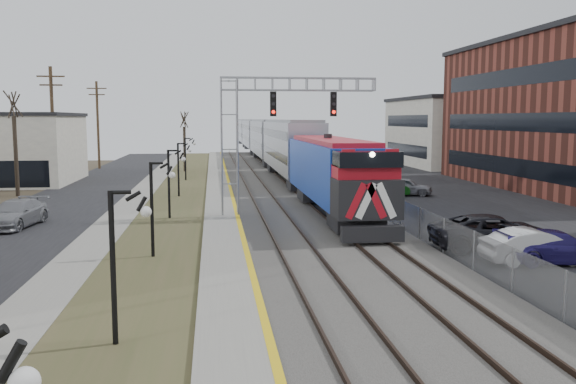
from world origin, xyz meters
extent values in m
cube|color=black|center=(-11.50, 35.00, 0.02)|extent=(7.00, 120.00, 0.04)
cube|color=gray|center=(-7.00, 35.00, 0.04)|extent=(2.00, 120.00, 0.08)
cube|color=#404525|center=(-4.00, 35.00, 0.03)|extent=(4.00, 120.00, 0.06)
cube|color=gray|center=(-1.00, 35.00, 0.12)|extent=(2.00, 120.00, 0.24)
cube|color=#595651|center=(4.00, 35.00, 0.10)|extent=(8.00, 120.00, 0.20)
cube|color=black|center=(16.00, 35.00, 0.02)|extent=(16.00, 120.00, 0.04)
cube|color=gold|center=(-0.12, 35.00, 0.24)|extent=(0.24, 120.00, 0.01)
cube|color=#2D2119|center=(1.25, 35.00, 0.28)|extent=(0.08, 120.00, 0.15)
cube|color=#2D2119|center=(2.75, 35.00, 0.28)|extent=(0.08, 120.00, 0.15)
cube|color=#2D2119|center=(4.75, 35.00, 0.28)|extent=(0.08, 120.00, 0.15)
cube|color=#2D2119|center=(6.25, 35.00, 0.28)|extent=(0.08, 120.00, 0.15)
cube|color=#153AAC|center=(5.50, 27.17, 2.47)|extent=(3.00, 17.00, 4.25)
cube|color=black|center=(5.50, 18.47, 0.70)|extent=(2.80, 0.50, 0.70)
cube|color=#93969C|center=(5.50, 47.47, 3.01)|extent=(3.00, 22.00, 5.33)
cube|color=#93969C|center=(5.50, 70.27, 3.01)|extent=(3.00, 22.00, 5.33)
cube|color=#93969C|center=(5.50, 93.07, 3.01)|extent=(3.00, 22.00, 5.33)
cube|color=#93969C|center=(5.50, 115.87, 3.01)|extent=(3.00, 22.00, 5.33)
cube|color=gray|center=(-0.50, 28.00, 4.00)|extent=(1.00, 1.00, 8.00)
cube|color=gray|center=(3.50, 28.00, 7.75)|extent=(9.00, 0.80, 0.80)
cube|color=black|center=(2.00, 27.55, 6.60)|extent=(0.35, 0.25, 1.40)
cube|color=black|center=(5.50, 27.55, 6.60)|extent=(0.35, 0.25, 1.40)
cylinder|color=black|center=(-4.00, 8.00, 2.00)|extent=(0.14, 0.14, 4.00)
cylinder|color=black|center=(-4.00, 18.00, 2.00)|extent=(0.14, 0.14, 4.00)
cylinder|color=black|center=(-4.00, 28.00, 2.00)|extent=(0.14, 0.14, 4.00)
cylinder|color=black|center=(-4.00, 38.00, 2.00)|extent=(0.14, 0.14, 4.00)
cylinder|color=black|center=(-4.00, 50.00, 2.00)|extent=(0.14, 0.14, 4.00)
cylinder|color=#4C3823|center=(-14.50, 45.00, 5.00)|extent=(0.28, 0.28, 10.00)
cylinder|color=#4C3823|center=(-14.50, 65.00, 5.00)|extent=(0.28, 0.28, 10.00)
cube|color=gray|center=(8.20, 35.00, 0.80)|extent=(0.04, 120.00, 1.60)
cube|color=beige|center=(30.00, 65.00, 4.00)|extent=(16.00, 18.00, 8.00)
cylinder|color=#382D23|center=(-16.00, 40.00, 2.97)|extent=(0.30, 0.30, 5.95)
cylinder|color=#382D23|center=(-4.50, 60.00, 2.45)|extent=(0.30, 0.30, 4.90)
imported|color=silver|center=(11.18, 14.94, 0.69)|extent=(4.22, 1.50, 1.39)
imported|color=black|center=(10.75, 17.61, 0.77)|extent=(5.67, 2.84, 1.54)
imported|color=navy|center=(12.01, 14.88, 0.67)|extent=(4.73, 2.20, 1.34)
imported|color=gray|center=(12.91, 36.66, 0.67)|extent=(4.22, 2.89, 1.34)
imported|color=#0D430E|center=(11.13, 36.58, 0.64)|extent=(4.05, 2.06, 1.27)
imported|color=gray|center=(-11.93, 26.14, 0.71)|extent=(2.72, 5.17, 1.43)
imported|color=black|center=(11.87, 45.68, 0.67)|extent=(5.26, 3.44, 1.35)
camera|label=1|loc=(-1.47, -7.37, 5.76)|focal=38.00mm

